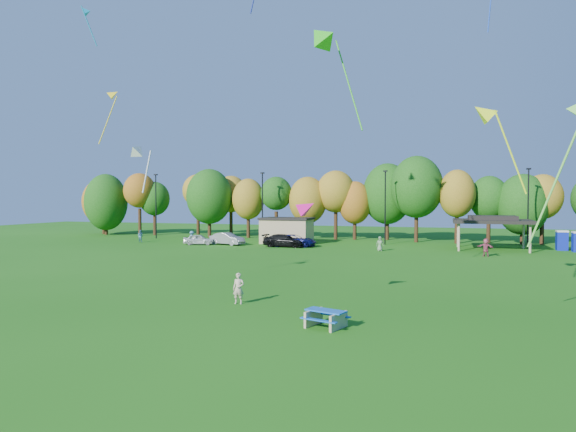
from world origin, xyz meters
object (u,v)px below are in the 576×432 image
(picnic_table, at_px, (326,317))
(car_d, at_px, (284,241))
(kite_flyer, at_px, (239,288))
(car_a, at_px, (199,240))
(car_b, at_px, (227,239))
(car_c, at_px, (294,241))

(picnic_table, height_order, car_d, car_d)
(kite_flyer, relative_size, car_a, 0.45)
(kite_flyer, distance_m, car_b, 35.19)
(kite_flyer, relative_size, car_c, 0.32)
(car_a, relative_size, car_b, 0.83)
(picnic_table, bearing_deg, car_a, 142.40)
(car_c, bearing_deg, kite_flyer, -174.01)
(car_a, bearing_deg, car_b, -90.88)
(picnic_table, relative_size, car_b, 0.48)
(car_b, relative_size, car_c, 0.87)
(car_b, distance_m, car_c, 8.51)
(car_b, bearing_deg, picnic_table, -135.07)
(car_a, bearing_deg, picnic_table, -160.26)
(car_d, bearing_deg, car_c, -60.68)
(car_a, bearing_deg, kite_flyer, -164.45)
(car_d, bearing_deg, car_b, 88.21)
(kite_flyer, height_order, car_d, kite_flyer)
(picnic_table, distance_m, kite_flyer, 6.64)
(car_b, xyz_separation_m, car_d, (7.48, -0.45, 0.00))
(car_a, xyz_separation_m, car_d, (10.86, 0.41, 0.11))
(picnic_table, height_order, car_b, car_b)
(car_a, distance_m, car_d, 10.87)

